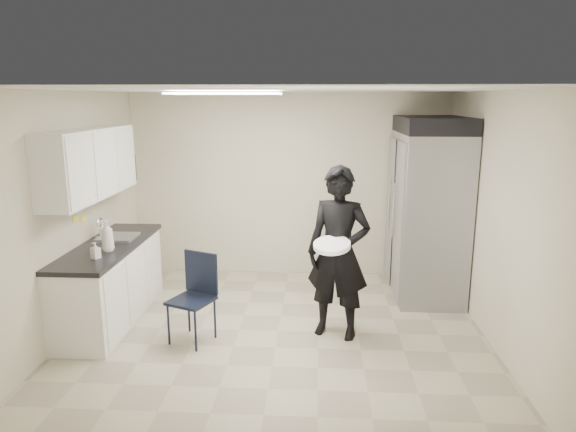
# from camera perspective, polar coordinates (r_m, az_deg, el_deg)

# --- Properties ---
(floor) EXTENTS (4.50, 4.50, 0.00)m
(floor) POSITION_cam_1_polar(r_m,az_deg,el_deg) (5.83, -1.08, -12.63)
(floor) COLOR tan
(floor) RESTS_ON ground
(ceiling) EXTENTS (4.50, 4.50, 0.00)m
(ceiling) POSITION_cam_1_polar(r_m,az_deg,el_deg) (5.27, -1.21, 13.83)
(ceiling) COLOR white
(ceiling) RESTS_ON back_wall
(back_wall) EXTENTS (4.50, 0.00, 4.50)m
(back_wall) POSITION_cam_1_polar(r_m,az_deg,el_deg) (7.36, 0.06, 3.40)
(back_wall) COLOR beige
(back_wall) RESTS_ON floor
(left_wall) EXTENTS (0.00, 4.00, 4.00)m
(left_wall) POSITION_cam_1_polar(r_m,az_deg,el_deg) (6.01, -23.06, 0.19)
(left_wall) COLOR beige
(left_wall) RESTS_ON floor
(right_wall) EXTENTS (0.00, 4.00, 4.00)m
(right_wall) POSITION_cam_1_polar(r_m,az_deg,el_deg) (5.69, 22.07, -0.38)
(right_wall) COLOR beige
(right_wall) RESTS_ON floor
(ceiling_panel) EXTENTS (1.20, 0.60, 0.02)m
(ceiling_panel) POSITION_cam_1_polar(r_m,az_deg,el_deg) (5.74, -7.03, 13.36)
(ceiling_panel) COLOR white
(ceiling_panel) RESTS_ON ceiling
(lower_counter) EXTENTS (0.60, 1.90, 0.86)m
(lower_counter) POSITION_cam_1_polar(r_m,az_deg,el_deg) (6.29, -19.10, -7.18)
(lower_counter) COLOR silver
(lower_counter) RESTS_ON floor
(countertop) EXTENTS (0.64, 1.95, 0.05)m
(countertop) POSITION_cam_1_polar(r_m,az_deg,el_deg) (6.16, -19.41, -3.20)
(countertop) COLOR black
(countertop) RESTS_ON lower_counter
(sink) EXTENTS (0.42, 0.40, 0.14)m
(sink) POSITION_cam_1_polar(r_m,az_deg,el_deg) (6.38, -18.38, -2.72)
(sink) COLOR gray
(sink) RESTS_ON countertop
(faucet) EXTENTS (0.02, 0.02, 0.24)m
(faucet) POSITION_cam_1_polar(r_m,az_deg,el_deg) (6.42, -20.14, -1.37)
(faucet) COLOR silver
(faucet) RESTS_ON countertop
(upper_cabinets) EXTENTS (0.35, 1.80, 0.75)m
(upper_cabinets) POSITION_cam_1_polar(r_m,az_deg,el_deg) (6.03, -21.17, 5.47)
(upper_cabinets) COLOR silver
(upper_cabinets) RESTS_ON left_wall
(towel_dispenser) EXTENTS (0.22, 0.30, 0.35)m
(towel_dispenser) POSITION_cam_1_polar(r_m,az_deg,el_deg) (7.13, -17.75, 5.08)
(towel_dispenser) COLOR black
(towel_dispenser) RESTS_ON left_wall
(notice_sticker_left) EXTENTS (0.00, 0.12, 0.07)m
(notice_sticker_left) POSITION_cam_1_polar(r_m,az_deg,el_deg) (6.11, -22.54, -0.33)
(notice_sticker_left) COLOR yellow
(notice_sticker_left) RESTS_ON left_wall
(notice_sticker_right) EXTENTS (0.00, 0.12, 0.07)m
(notice_sticker_right) POSITION_cam_1_polar(r_m,az_deg,el_deg) (6.29, -21.73, -0.27)
(notice_sticker_right) COLOR yellow
(notice_sticker_right) RESTS_ON left_wall
(commercial_fridge) EXTENTS (0.80, 1.35, 2.10)m
(commercial_fridge) POSITION_cam_1_polar(r_m,az_deg,el_deg) (6.83, 15.21, 0.07)
(commercial_fridge) COLOR gray
(commercial_fridge) RESTS_ON floor
(fridge_compressor) EXTENTS (0.80, 1.35, 0.20)m
(fridge_compressor) POSITION_cam_1_polar(r_m,az_deg,el_deg) (6.68, 15.79, 9.72)
(fridge_compressor) COLOR black
(fridge_compressor) RESTS_ON commercial_fridge
(folding_chair) EXTENTS (0.53, 0.53, 0.91)m
(folding_chair) POSITION_cam_1_polar(r_m,az_deg,el_deg) (5.52, -10.72, -9.23)
(folding_chair) COLOR black
(folding_chair) RESTS_ON floor
(man_tuxedo) EXTENTS (0.78, 0.64, 1.85)m
(man_tuxedo) POSITION_cam_1_polar(r_m,az_deg,el_deg) (5.45, 5.62, -4.13)
(man_tuxedo) COLOR black
(man_tuxedo) RESTS_ON floor
(bucket_lid) EXTENTS (0.47, 0.47, 0.05)m
(bucket_lid) POSITION_cam_1_polar(r_m,az_deg,el_deg) (5.17, 4.91, -3.26)
(bucket_lid) COLOR silver
(bucket_lid) RESTS_ON man_tuxedo
(soap_bottle_a) EXTENTS (0.17, 0.17, 0.34)m
(soap_bottle_a) POSITION_cam_1_polar(r_m,az_deg,el_deg) (5.84, -19.44, -2.07)
(soap_bottle_a) COLOR white
(soap_bottle_a) RESTS_ON countertop
(soap_bottle_b) EXTENTS (0.11, 0.11, 0.17)m
(soap_bottle_b) POSITION_cam_1_polar(r_m,az_deg,el_deg) (5.63, -20.61, -3.60)
(soap_bottle_b) COLOR #B7B5C2
(soap_bottle_b) RESTS_ON countertop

